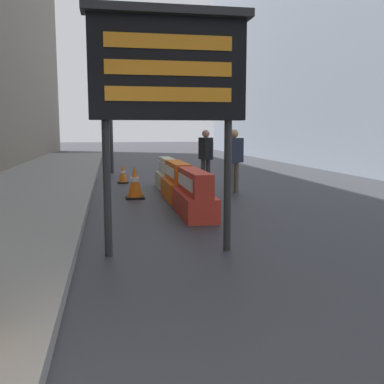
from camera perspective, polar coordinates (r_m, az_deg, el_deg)
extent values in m
cylinder|color=#28282B|center=(5.77, -10.72, 0.35)|extent=(0.10, 0.10, 1.73)
cylinder|color=#28282B|center=(5.97, 4.53, 0.71)|extent=(0.10, 0.10, 1.73)
cube|color=black|center=(5.82, -3.07, 15.27)|extent=(1.96, 0.24, 1.25)
cube|color=#28282B|center=(5.87, -3.03, 21.91)|extent=(2.08, 0.34, 0.10)
cube|color=orange|center=(5.74, -2.92, 18.54)|extent=(1.57, 0.02, 0.18)
cube|color=orange|center=(5.69, -2.90, 15.44)|extent=(1.57, 0.02, 0.18)
cube|color=orange|center=(5.66, -2.88, 12.30)|extent=(1.57, 0.02, 0.18)
cube|color=red|center=(8.50, 0.30, -1.56)|extent=(0.57, 1.90, 0.43)
cube|color=red|center=(8.44, 0.30, 1.32)|extent=(0.34, 1.90, 0.43)
cube|color=white|center=(8.41, -0.92, 1.30)|extent=(0.02, 1.52, 0.22)
cube|color=orange|center=(10.56, -1.84, 0.29)|extent=(0.59, 1.83, 0.43)
cube|color=orange|center=(10.51, -1.85, 2.64)|extent=(0.35, 1.83, 0.43)
cube|color=white|center=(10.49, -2.87, 2.62)|extent=(0.02, 1.46, 0.22)
cube|color=beige|center=(12.42, -3.15, 1.40)|extent=(0.51, 1.64, 0.42)
cube|color=beige|center=(12.38, -3.16, 3.35)|extent=(0.30, 1.64, 0.42)
cube|color=white|center=(12.36, -3.91, 3.34)|extent=(0.02, 1.32, 0.21)
cube|color=black|center=(10.73, -7.25, -0.71)|extent=(0.44, 0.44, 0.04)
cone|color=orange|center=(10.68, -7.28, 1.40)|extent=(0.36, 0.36, 0.75)
cylinder|color=white|center=(10.68, -7.29, 1.60)|extent=(0.20, 0.20, 0.11)
cube|color=black|center=(13.89, -8.76, 1.21)|extent=(0.33, 0.33, 0.04)
cone|color=orange|center=(13.86, -8.78, 2.41)|extent=(0.26, 0.26, 0.54)
cylinder|color=white|center=(13.86, -8.79, 2.52)|extent=(0.15, 0.15, 0.08)
cylinder|color=#2D2D30|center=(17.11, -10.25, 8.97)|extent=(0.12, 0.12, 3.95)
cube|color=black|center=(17.05, -10.38, 14.22)|extent=(0.28, 0.28, 0.84)
sphere|color=red|center=(16.94, -10.40, 15.21)|extent=(0.15, 0.15, 0.15)
sphere|color=#392C06|center=(16.90, -10.38, 14.27)|extent=(0.15, 0.15, 0.15)
sphere|color=black|center=(16.87, -10.35, 13.33)|extent=(0.15, 0.15, 0.15)
cylinder|color=#333338|center=(12.82, 1.42, 2.41)|extent=(0.13, 0.13, 0.78)
cylinder|color=#333338|center=(12.85, 2.06, 2.43)|extent=(0.13, 0.13, 0.78)
cube|color=black|center=(12.79, 1.75, 5.55)|extent=(0.36, 0.47, 0.62)
sphere|color=#AB7769|center=(12.78, 1.76, 7.41)|extent=(0.21, 0.21, 0.21)
cylinder|color=#514C42|center=(11.58, 4.96, 1.81)|extent=(0.13, 0.13, 0.79)
cylinder|color=#514C42|center=(11.62, 5.66, 1.83)|extent=(0.13, 0.13, 0.79)
cube|color=#232838|center=(11.55, 5.36, 5.30)|extent=(0.49, 0.40, 0.62)
sphere|color=tan|center=(11.53, 5.38, 7.38)|extent=(0.22, 0.22, 0.22)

